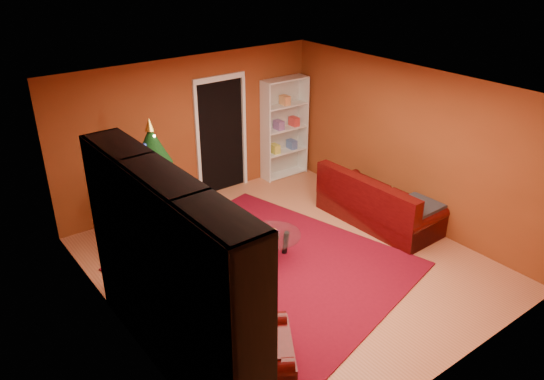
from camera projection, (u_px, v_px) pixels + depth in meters
floor at (288, 264)px, 7.89m from camera, size 5.00×5.50×0.05m
ceiling at (291, 90)px, 6.74m from camera, size 5.00×5.50×0.05m
wall_back at (191, 130)px, 9.31m from camera, size 5.00×0.05×2.60m
wall_left at (114, 241)px, 5.94m from camera, size 0.05×5.50×2.60m
wall_right at (409, 144)px, 8.69m from camera, size 0.05×5.50×2.60m
doorway at (221, 138)px, 9.71m from camera, size 1.06×0.60×2.16m
rug at (269, 266)px, 7.77m from camera, size 4.04×4.43×0.02m
media_unit at (170, 277)px, 5.54m from camera, size 0.50×3.07×2.35m
christmas_tree at (156, 184)px, 8.05m from camera, size 1.48×1.48×2.04m
gift_box_teal at (134, 251)px, 7.91m from camera, size 0.30×0.30×0.29m
gift_box_green at (205, 230)px, 8.46m from camera, size 0.30×0.30×0.29m
gift_box_red at (174, 203)px, 9.40m from camera, size 0.29×0.29×0.22m
white_bookshelf at (285, 129)px, 10.36m from camera, size 0.95×0.36×2.03m
armchair at (250, 342)px, 5.76m from camera, size 1.41×1.41×0.80m
dog at (245, 325)px, 5.72m from camera, size 0.47×0.50×0.26m
sofa at (380, 198)px, 8.84m from camera, size 1.00×2.11×0.89m
coffee_table at (272, 246)px, 7.88m from camera, size 1.11×1.11×0.53m
acrylic_chair at (208, 232)px, 7.81m from camera, size 0.53×0.57×0.89m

